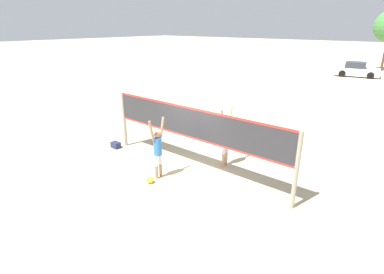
# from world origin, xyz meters

# --- Properties ---
(ground_plane) EXTENTS (200.00, 200.00, 0.00)m
(ground_plane) POSITION_xyz_m (0.00, 0.00, 0.00)
(ground_plane) COLOR #C6B28C
(volleyball_net) EXTENTS (7.59, 0.13, 2.33)m
(volleyball_net) POSITION_xyz_m (0.00, 0.00, 1.60)
(volleyball_net) COLOR gray
(volleyball_net) RESTS_ON ground_plane
(player_spiker) EXTENTS (0.28, 0.70, 2.11)m
(player_spiker) POSITION_xyz_m (-0.53, -1.15, 1.11)
(player_spiker) COLOR tan
(player_spiker) RESTS_ON ground_plane
(player_blocker) EXTENTS (0.28, 0.72, 2.23)m
(player_blocker) POSITION_xyz_m (0.69, 1.08, 1.18)
(player_blocker) COLOR tan
(player_blocker) RESTS_ON ground_plane
(volleyball) EXTENTS (0.24, 0.24, 0.24)m
(volleyball) POSITION_xyz_m (-0.47, -1.63, 0.12)
(volleyball) COLOR yellow
(volleyball) RESTS_ON ground_plane
(gear_bag) EXTENTS (0.40, 0.26, 0.25)m
(gear_bag) POSITION_xyz_m (-3.85, -0.47, 0.12)
(gear_bag) COLOR navy
(gear_bag) RESTS_ON ground_plane
(parked_car_near) EXTENTS (4.28, 2.47, 1.42)m
(parked_car_near) POSITION_xyz_m (-0.50, 26.61, 0.64)
(parked_car_near) COLOR silver
(parked_car_near) RESTS_ON ground_plane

